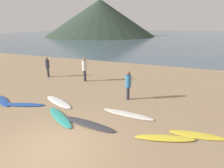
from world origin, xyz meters
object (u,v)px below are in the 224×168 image
Objects in this scene: surfboard_3 at (60,117)px; surfboard_6 at (165,138)px; person_1 at (47,65)px; surfboard_2 at (58,102)px; surfboard_5 at (127,114)px; person_0 at (84,67)px; surfboard_7 at (197,135)px; person_3 at (128,83)px; surfboard_0 at (3,101)px; surfboard_4 at (88,124)px; surfboard_1 at (23,105)px.

surfboard_6 reaches higher than surfboard_3.
surfboard_6 is at bearing -33.73° from person_1.
surfboard_2 is 5.82m from person_1.
person_0 is at bearing 143.90° from surfboard_5.
surfboard_3 is 5.92m from surfboard_7.
person_1 is at bearing 150.18° from surfboard_7.
surfboard_3 is 4.13m from person_3.
surfboard_5 is (7.01, 1.07, -0.00)m from surfboard_0.
person_3 reaches higher than surfboard_7.
surfboard_0 is at bearing -83.63° from person_1.
surfboard_7 is at bearing 29.20° from surfboard_0.
surfboard_0 is 0.81× the size of surfboard_4.
surfboard_7 is (1.12, 0.70, -0.02)m from surfboard_6.
surfboard_1 is 5.82m from person_3.
person_1 is (-2.54, 5.09, 0.91)m from surfboard_1.
person_1 is (-5.27, 5.52, 0.90)m from surfboard_3.
person_3 is at bearing 112.54° from surfboard_5.
person_3 is at bearing 89.66° from surfboard_3.
surfboard_6 is (7.47, -0.32, 0.01)m from surfboard_1.
surfboard_1 is at bearing -179.37° from surfboard_4.
person_1 is (-8.07, 4.03, 0.91)m from surfboard_5.
person_0 is 1.11× the size of person_1.
surfboard_3 is 1.52m from surfboard_4.
surfboard_2 is (3.01, 1.04, 0.00)m from surfboard_0.
person_0 is 3.37m from person_1.
surfboard_2 is at bearing 92.98° from person_0.
surfboard_6 is at bearing 11.15° from surfboard_2.
surfboard_0 is 1.20× the size of person_0.
surfboard_1 is 0.90× the size of surfboard_4.
surfboard_1 is 5.34m from person_0.
person_1 reaches higher than surfboard_2.
person_1 is at bearing 147.79° from surfboard_4.
surfboard_1 is 1.44× the size of person_3.
surfboard_7 is at bearing 141.62° from person_0.
surfboard_6 reaches higher than surfboard_7.
person_0 reaches higher than surfboard_6.
surfboard_0 and surfboard_1 have the same top height.
surfboard_0 reaches higher than surfboard_5.
surfboard_7 is at bearing 14.68° from surfboard_6.
surfboard_2 is at bearing -174.47° from surfboard_5.
person_0 is (-6.64, 5.50, 1.00)m from surfboard_6.
person_3 is at bearing 144.71° from person_0.
person_0 is 4.69m from person_3.
surfboard_0 is at bearing -152.74° from surfboard_3.
surfboard_1 is 5.63m from surfboard_5.
person_3 reaches higher than person_1.
person_1 is at bearing -5.11° from person_0.
person_3 is (4.12, -2.25, -0.08)m from person_0.
surfboard_4 is 3.61m from person_3.
surfboard_4 is 1.65× the size of person_1.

